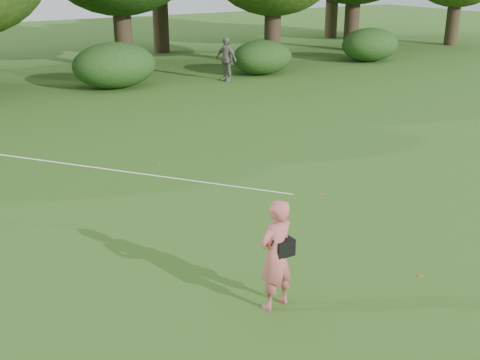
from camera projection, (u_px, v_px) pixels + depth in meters
ground at (338, 301)px, 9.40m from camera, size 100.00×100.00×0.00m
man_kite_flyer at (276, 255)px, 8.97m from camera, size 0.71×0.54×1.76m
bystander_right at (226, 59)px, 26.40m from camera, size 0.81×1.20×1.89m
crossbody_bag at (283, 247)px, 8.96m from camera, size 0.43×0.20×0.70m
shrub_band at (24, 77)px, 22.88m from camera, size 39.15×3.22×1.88m
fallen_leaves at (199, 209)px, 12.86m from camera, size 10.10×13.74×0.01m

